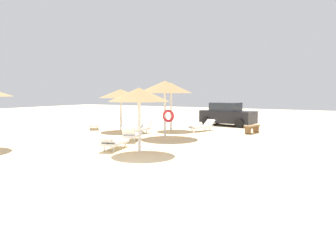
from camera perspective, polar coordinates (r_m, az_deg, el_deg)
The scene contains 12 objects.
ground_plane at distance 10.55m, azimuth -8.35°, elevation -7.99°, with size 80.00×80.00×0.00m, color beige.
parasol_0 at distance 18.10m, azimuth -0.54°, elevation 6.75°, with size 3.03×3.03×3.13m.
parasol_1 at distance 13.53m, azimuth -5.08°, elevation 5.44°, with size 2.52×2.52×2.70m.
parasol_3 at distance 21.32m, azimuth -8.27°, elevation 5.60°, with size 2.77×2.77×2.69m.
parasol_5 at distance 21.49m, azimuth 0.53°, elevation 6.64°, with size 2.37×2.37×3.12m.
lounger_0 at distance 19.78m, azimuth -5.14°, elevation -0.43°, with size 1.01×1.95×0.78m.
lounger_1 at distance 14.59m, azimuth -9.47°, elevation -2.86°, with size 1.07×2.01×0.62m.
lounger_3 at distance 22.87m, azimuth -12.79°, elevation 0.32°, with size 1.76×1.77×0.78m.
lounger_5 at distance 21.24m, azimuth 6.05°, elevation -0.02°, with size 1.21×2.00×0.71m.
lounger_6 at distance 17.06m, azimuth -6.26°, elevation -1.47°, with size 1.25×1.95×0.81m.
bench_0 at distance 20.61m, azimuth 14.45°, elevation -0.28°, with size 0.64×1.54×0.49m.
parked_car at distance 24.85m, azimuth 10.31°, elevation 1.97°, with size 4.18×2.39×1.72m.
Camera 1 is at (6.43, -7.97, 2.55)m, focal length 34.95 mm.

